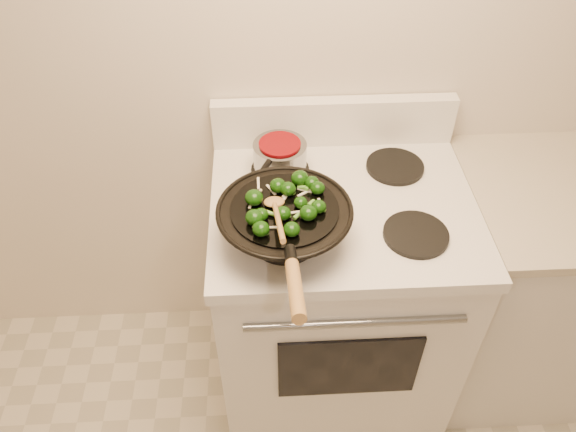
{
  "coord_description": "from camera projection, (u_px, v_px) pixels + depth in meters",
  "views": [
    {
      "loc": [
        -0.33,
        -0.04,
        2.02
      ],
      "look_at": [
        -0.27,
        1.02,
        1.02
      ],
      "focal_mm": 35.0,
      "sensor_mm": 36.0,
      "label": 1
    }
  ],
  "objects": [
    {
      "name": "stove",
      "position": [
        335.0,
        297.0,
        1.95
      ],
      "size": [
        0.78,
        0.67,
        1.08
      ],
      "color": "white",
      "rests_on": "ground"
    },
    {
      "name": "saucepan",
      "position": [
        280.0,
        156.0,
        1.7
      ],
      "size": [
        0.17,
        0.25,
        0.1
      ],
      "color": "gray",
      "rests_on": "stove"
    },
    {
      "name": "wok",
      "position": [
        285.0,
        223.0,
        1.47
      ],
      "size": [
        0.36,
        0.59,
        0.21
      ],
      "color": "black",
      "rests_on": "stove"
    },
    {
      "name": "stirfry",
      "position": [
        286.0,
        202.0,
        1.44
      ],
      "size": [
        0.21,
        0.24,
        0.04
      ],
      "color": "#0F3307",
      "rests_on": "wok"
    },
    {
      "name": "counter_unit",
      "position": [
        565.0,
        284.0,
        2.02
      ],
      "size": [
        0.88,
        0.62,
        0.91
      ],
      "color": "white",
      "rests_on": "ground"
    },
    {
      "name": "wooden_spoon",
      "position": [
        277.0,
        212.0,
        1.38
      ],
      "size": [
        0.06,
        0.24,
        0.09
      ],
      "color": "#9E733E",
      "rests_on": "wok"
    }
  ]
}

